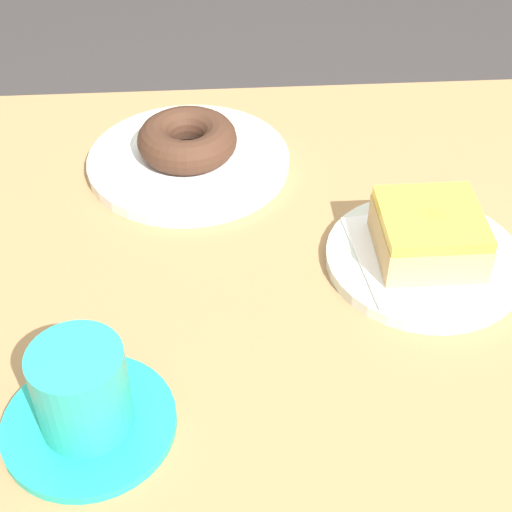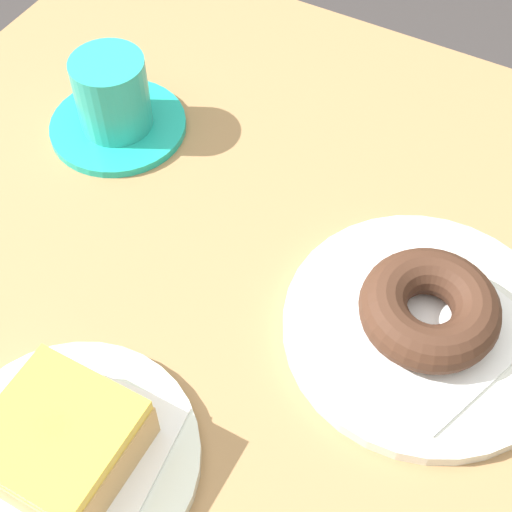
% 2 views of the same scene
% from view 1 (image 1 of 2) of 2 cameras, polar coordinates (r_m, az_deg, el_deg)
% --- Properties ---
extents(table, '(1.20, 0.77, 0.75)m').
position_cam_1_polar(table, '(0.84, 10.94, -5.40)').
color(table, '#A1784C').
rests_on(table, ground_plane).
extents(plate_chocolate_ring, '(0.24, 0.24, 0.01)m').
position_cam_1_polar(plate_chocolate_ring, '(0.91, -5.06, 7.12)').
color(plate_chocolate_ring, silver).
rests_on(plate_chocolate_ring, table).
extents(napkin_chocolate_ring, '(0.19, 0.19, 0.00)m').
position_cam_1_polar(napkin_chocolate_ring, '(0.91, -5.09, 7.54)').
color(napkin_chocolate_ring, white).
rests_on(napkin_chocolate_ring, plate_chocolate_ring).
extents(donut_chocolate_ring, '(0.12, 0.12, 0.04)m').
position_cam_1_polar(donut_chocolate_ring, '(0.89, -5.18, 8.69)').
color(donut_chocolate_ring, '#43281B').
rests_on(donut_chocolate_ring, napkin_chocolate_ring).
extents(plate_glazed_square, '(0.20, 0.20, 0.01)m').
position_cam_1_polar(plate_glazed_square, '(0.79, 12.47, -0.24)').
color(plate_glazed_square, silver).
rests_on(plate_glazed_square, table).
extents(napkin_glazed_square, '(0.15, 0.15, 0.00)m').
position_cam_1_polar(napkin_glazed_square, '(0.78, 12.55, 0.19)').
color(napkin_glazed_square, white).
rests_on(napkin_glazed_square, plate_glazed_square).
extents(donut_glazed_square, '(0.10, 0.10, 0.05)m').
position_cam_1_polar(donut_glazed_square, '(0.77, 12.83, 1.68)').
color(donut_glazed_square, tan).
rests_on(donut_glazed_square, napkin_glazed_square).
extents(coffee_cup, '(0.14, 0.14, 0.09)m').
position_cam_1_polar(coffee_cup, '(0.62, -12.81, -10.37)').
color(coffee_cup, '#1EAE9B').
rests_on(coffee_cup, table).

